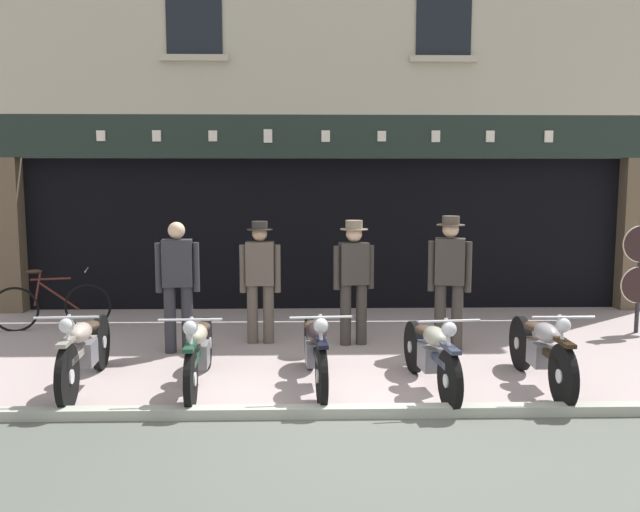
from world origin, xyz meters
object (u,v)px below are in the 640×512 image
object	(u,v)px
salesman_left	(178,280)
leaning_bicycle	(51,305)
motorcycle_center_left	(199,350)
shopkeeper_center	(260,276)
motorcycle_left	(85,349)
salesman_right	(354,275)
advert_board_near	(222,201)
advert_board_far	(156,204)
motorcycle_right	(541,349)
tyre_sign_pole	(640,266)
motorcycle_center	(315,349)
motorcycle_center_right	(431,353)
assistant_far_right	(450,276)

from	to	relation	value
salesman_left	leaning_bicycle	world-z (taller)	salesman_left
motorcycle_center_left	shopkeeper_center	distance (m)	2.06
motorcycle_left	salesman_right	xyz separation A→B (m)	(3.04, 1.79, 0.53)
advert_board_near	advert_board_far	size ratio (longest dim) A/B	0.95
motorcycle_left	motorcycle_center_left	xyz separation A→B (m)	(1.23, -0.01, -0.01)
motorcycle_right	salesman_right	size ratio (longest dim) A/B	1.14
tyre_sign_pole	leaning_bicycle	distance (m)	8.73
motorcycle_center	tyre_sign_pole	world-z (taller)	tyre_sign_pole
motorcycle_left	motorcycle_center_right	bearing A→B (deg)	173.14
salesman_left	shopkeeper_center	size ratio (longest dim) A/B	1.01
assistant_far_right	salesman_right	bearing A→B (deg)	-2.46
motorcycle_center_left	motorcycle_left	bearing A→B (deg)	-3.05
motorcycle_center	salesman_right	size ratio (longest dim) A/B	1.18
motorcycle_center_right	leaning_bicycle	size ratio (longest dim) A/B	1.14
motorcycle_left	shopkeeper_center	distance (m)	2.65
motorcycle_right	assistant_far_right	bearing A→B (deg)	-66.76
shopkeeper_center	leaning_bicycle	bearing A→B (deg)	-15.57
shopkeeper_center	leaning_bicycle	xyz separation A→B (m)	(-3.20, 0.91, -0.57)
assistant_far_right	leaning_bicycle	xyz separation A→B (m)	(-5.70, 1.36, -0.63)
motorcycle_right	salesman_right	world-z (taller)	salesman_right
shopkeeper_center	tyre_sign_pole	bearing A→B (deg)	-174.77
shopkeeper_center	assistant_far_right	xyz separation A→B (m)	(2.50, -0.45, 0.06)
motorcycle_left	tyre_sign_pole	size ratio (longest dim) A/B	1.18
salesman_right	advert_board_far	bearing A→B (deg)	-48.48
advert_board_far	motorcycle_center	bearing A→B (deg)	-58.68
motorcycle_center_right	salesman_left	world-z (taller)	salesman_left
motorcycle_left	advert_board_far	distance (m)	4.61
advert_board_near	advert_board_far	distance (m)	1.14
motorcycle_left	shopkeeper_center	size ratio (longest dim) A/B	1.20
salesman_right	tyre_sign_pole	xyz separation A→B (m)	(4.22, 0.59, 0.03)
motorcycle_center	leaning_bicycle	size ratio (longest dim) A/B	1.19
tyre_sign_pole	motorcycle_left	bearing A→B (deg)	-161.88
advert_board_far	leaning_bicycle	world-z (taller)	advert_board_far
shopkeeper_center	salesman_right	distance (m)	1.28
motorcycle_center	motorcycle_center_right	distance (m)	1.24
salesman_left	assistant_far_right	distance (m)	3.53
tyre_sign_pole	advert_board_far	bearing A→B (deg)	164.86
leaning_bicycle	motorcycle_center_left	bearing A→B (deg)	30.10
motorcycle_right	advert_board_near	bearing A→B (deg)	-48.15
salesman_left	assistant_far_right	world-z (taller)	assistant_far_right
motorcycle_center	salesman_right	world-z (taller)	salesman_right
assistant_far_right	advert_board_far	world-z (taller)	advert_board_far
motorcycle_center_left	assistant_far_right	size ratio (longest dim) A/B	1.14
motorcycle_center_left	assistant_far_right	distance (m)	3.42
motorcycle_center_left	tyre_sign_pole	bearing A→B (deg)	-160.73
motorcycle_center	salesman_left	world-z (taller)	salesman_left
motorcycle_right	leaning_bicycle	world-z (taller)	leaning_bicycle
advert_board_near	motorcycle_center	bearing A→B (deg)	-70.72
salesman_left	assistant_far_right	bearing A→B (deg)	173.80
motorcycle_left	salesman_right	size ratio (longest dim) A/B	1.19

